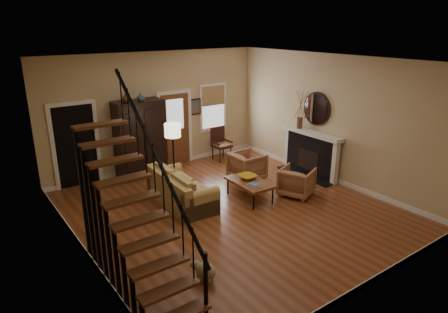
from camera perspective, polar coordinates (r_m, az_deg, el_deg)
room at (r=9.76m, az=-7.15°, el=3.48°), size 7.00×7.33×3.30m
staircase at (r=6.15m, az=-12.68°, el=-5.14°), size 0.94×2.80×3.20m
fireplace at (r=11.17m, az=12.41°, el=1.03°), size 0.33×1.95×2.30m
armoire at (r=10.97m, az=-11.88°, el=2.44°), size 1.30×0.60×2.10m
vase_a at (r=10.49m, az=-13.83°, el=8.17°), size 0.24×0.24×0.25m
vase_b at (r=10.64m, az=-11.82°, el=8.35°), size 0.20×0.20×0.21m
sofa at (r=9.33m, az=-6.11°, el=-4.55°), size 0.95×2.05×0.75m
coffee_table at (r=9.58m, az=3.69°, el=-4.80°), size 0.75×1.23×0.46m
bowl at (r=9.61m, az=3.38°, el=-2.91°), size 0.41×0.41×0.10m
books at (r=9.20m, az=4.32°, el=-4.10°), size 0.22×0.30×0.06m
armchair_left at (r=9.88m, az=10.34°, el=-3.57°), size 1.00×0.99×0.70m
armchair_right at (r=10.69m, az=3.33°, el=-1.38°), size 0.84×0.82×0.76m
floor_lamp at (r=9.93m, az=-7.20°, el=-0.14°), size 0.49×0.49×1.72m
side_chair at (r=12.16m, az=-0.33°, el=1.79°), size 0.54×0.54×1.02m
dog at (r=6.80m, az=-2.65°, el=-16.09°), size 0.39×0.49×0.31m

